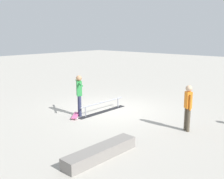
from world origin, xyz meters
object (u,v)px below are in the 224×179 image
skater_main (79,93)px  skateboard_main (76,115)px  grind_rail (103,107)px  bystander_orange_shirt (188,105)px  skate_ledge (101,152)px

skater_main → skateboard_main: bearing=124.8°
grind_rail → skateboard_main: size_ratio=3.38×
bystander_orange_shirt → grind_rail: bearing=-142.5°
skate_ledge → bystander_orange_shirt: size_ratio=1.47×
grind_rail → skater_main: bearing=-16.5°
skate_ledge → skater_main: 3.78m
skate_ledge → skateboard_main: (-1.81, -3.07, -0.08)m
grind_rail → skater_main: 1.26m
grind_rail → skate_ledge: grind_rail is taller
bystander_orange_shirt → skater_main: bearing=-128.8°
bystander_orange_shirt → skateboard_main: bearing=-125.8°
skate_ledge → bystander_orange_shirt: bearing=167.0°
skate_ledge → skateboard_main: bearing=-120.5°
skate_ledge → bystander_orange_shirt: bystander_orange_shirt is taller
skater_main → bystander_orange_shirt: (-1.23, 3.84, -0.06)m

